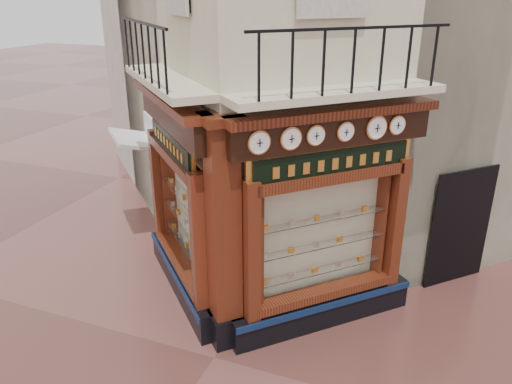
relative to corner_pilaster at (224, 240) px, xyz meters
The scene contains 14 objects.
ground 2.01m from the corner_pilaster, 90.00° to the right, with size 80.00×80.00×0.00m, color #532C26.
shopfront_left 1.77m from the corner_pilaster, 142.77° to the left, with size 2.86×2.86×3.98m.
shopfront_right 1.77m from the corner_pilaster, 37.23° to the left, with size 2.86×2.86×3.98m.
corner_pilaster is the anchor object (origin of this frame).
balcony 2.47m from the corner_pilaster, 90.00° to the left, with size 5.94×2.97×1.03m.
clock_a 1.78m from the corner_pilaster, ahead, with size 0.29×0.29×0.36m.
clock_b 1.96m from the corner_pilaster, 20.26° to the left, with size 0.29×0.29×0.36m.
clock_c 2.19m from the corner_pilaster, 27.36° to the left, with size 0.26×0.26×0.32m.
clock_d 2.54m from the corner_pilaster, 32.13° to the left, with size 0.26×0.26×0.31m.
clock_e 2.99m from the corner_pilaster, 35.09° to the left, with size 0.31×0.31×0.39m.
clock_f 3.33m from the corner_pilaster, 36.46° to the left, with size 0.26×0.26×0.32m.
awning 4.94m from the corner_pilaster, 141.33° to the left, with size 1.54×0.92×0.08m, color silver, non-canonical shape.
signboard_left 2.12m from the corner_pilaster, 145.25° to the left, with size 1.90×1.90×0.51m.
signboard_right 2.12m from the corner_pilaster, 34.75° to the left, with size 2.16×2.16×0.58m.
Camera 1 is at (3.03, -5.89, 5.64)m, focal length 35.00 mm.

